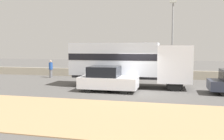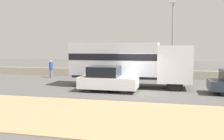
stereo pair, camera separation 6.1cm
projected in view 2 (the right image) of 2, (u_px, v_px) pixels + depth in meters
ground_plane at (135, 92)px, 16.14m from camera, size 80.00×80.00×0.00m
dirt_shoulder_foreground at (115, 116)px, 10.47m from camera, size 60.00×5.74×0.04m
stone_wall_backdrop at (147, 74)px, 23.52m from camera, size 60.00×0.35×0.78m
street_lamp at (173, 35)px, 21.55m from camera, size 0.56×0.28×6.92m
box_truck at (129, 61)px, 18.19m from camera, size 8.62×2.53×3.23m
car_hatchback at (107, 79)px, 16.45m from camera, size 3.81×1.87×1.66m
pedestrian at (51, 69)px, 23.90m from camera, size 0.36×0.36×1.67m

